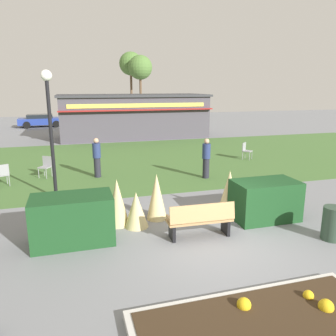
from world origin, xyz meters
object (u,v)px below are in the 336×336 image
object	(u,v)px
food_kiosk	(134,116)
cafe_chair_north	(46,165)
trash_bin	(333,223)
cafe_chair_east	(2,173)
cafe_chair_center	(246,149)
person_standing	(97,157)
tree_right_bg	(131,64)
parked_car_west_slot	(41,120)
tree_left_bg	(140,68)
lamppost_mid	(50,120)
park_bench	(200,220)
person_strolling	(206,158)

from	to	relation	value
food_kiosk	cafe_chair_north	xyz separation A→B (m)	(-5.77, -10.55, -1.09)
trash_bin	cafe_chair_east	xyz separation A→B (m)	(-8.85, 7.40, 0.10)
cafe_chair_center	person_standing	xyz separation A→B (m)	(-7.90, -1.48, 0.33)
cafe_chair_north	trash_bin	bearing A→B (deg)	-49.00
food_kiosk	cafe_chair_east	xyz separation A→B (m)	(-7.30, -11.57, -1.09)
tree_right_bg	parked_car_west_slot	bearing A→B (deg)	-142.98
parked_car_west_slot	tree_left_bg	bearing A→B (deg)	26.73
lamppost_mid	tree_left_bg	distance (m)	29.58
parked_car_west_slot	trash_bin	bearing A→B (deg)	-72.40
tree_left_bg	tree_right_bg	world-z (taller)	tree_right_bg
cafe_chair_center	tree_right_bg	distance (m)	27.06
person_standing	parked_car_west_slot	distance (m)	20.50
park_bench	cafe_chair_north	world-z (taller)	park_bench
park_bench	lamppost_mid	bearing A→B (deg)	129.98
person_strolling	tree_left_bg	xyz separation A→B (m)	(2.84, 27.08, 5.03)
trash_bin	cafe_chair_north	world-z (taller)	cafe_chair_north
park_bench	parked_car_west_slot	distance (m)	27.52
food_kiosk	cafe_chair_north	world-z (taller)	food_kiosk
food_kiosk	trash_bin	bearing A→B (deg)	-85.33
park_bench	cafe_chair_east	xyz separation A→B (m)	(-5.68, 6.37, 0.05)
person_strolling	parked_car_west_slot	xyz separation A→B (m)	(-8.06, 21.60, -0.22)
lamppost_mid	cafe_chair_north	size ratio (longest dim) A/B	4.85
lamppost_mid	tree_left_bg	bearing A→B (deg)	72.43
tree_left_bg	person_strolling	bearing A→B (deg)	-95.99
trash_bin	cafe_chair_center	distance (m)	9.65
cafe_chair_center	person_standing	bearing A→B (deg)	-169.40
trash_bin	person_strolling	bearing A→B (deg)	97.25
trash_bin	tree_right_bg	bearing A→B (deg)	87.87
tree_right_bg	park_bench	bearing A→B (deg)	-97.40
park_bench	cafe_chair_center	xyz separation A→B (m)	(5.86, 8.23, 0.05)
cafe_chair_center	parked_car_west_slot	xyz separation A→B (m)	(-11.55, 18.69, 0.12)
trash_bin	parked_car_west_slot	xyz separation A→B (m)	(-8.87, 27.96, 0.21)
cafe_chair_center	parked_car_west_slot	world-z (taller)	parked_car_west_slot
tree_left_bg	person_standing	bearing A→B (deg)	-105.77
lamppost_mid	person_standing	bearing A→B (deg)	55.62
park_bench	cafe_chair_east	size ratio (longest dim) A/B	1.93
park_bench	trash_bin	size ratio (longest dim) A/B	1.99
lamppost_mid	trash_bin	size ratio (longest dim) A/B	5.00
trash_bin	tree_right_bg	xyz separation A→B (m)	(1.32, 35.64, 5.99)
park_bench	cafe_chair_center	bearing A→B (deg)	54.57
cafe_chair_north	person_standing	xyz separation A→B (m)	(2.11, -0.64, 0.33)
trash_bin	lamppost_mid	bearing A→B (deg)	141.68
trash_bin	parked_car_west_slot	world-z (taller)	parked_car_west_slot
tree_right_bg	trash_bin	bearing A→B (deg)	-92.13
person_strolling	parked_car_west_slot	size ratio (longest dim) A/B	0.40
lamppost_mid	parked_car_west_slot	bearing A→B (deg)	95.13
cafe_chair_center	cafe_chair_north	distance (m)	10.04
lamppost_mid	trash_bin	distance (m)	9.02
trash_bin	food_kiosk	bearing A→B (deg)	94.67
cafe_chair_center	tree_right_bg	world-z (taller)	tree_right_bg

